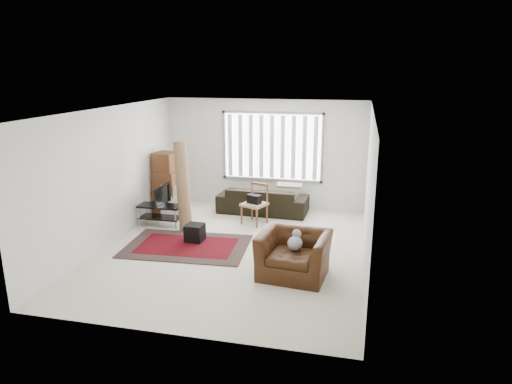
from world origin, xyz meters
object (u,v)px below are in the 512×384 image
at_px(moving_boxes, 168,186).
at_px(side_chair, 255,202).
at_px(sofa, 263,196).
at_px(tv_stand, 160,211).
at_px(armchair, 294,251).

height_order(moving_boxes, side_chair, moving_boxes).
relative_size(moving_boxes, sofa, 0.69).
distance_m(sofa, side_chair, 0.83).
relative_size(tv_stand, side_chair, 1.05).
distance_m(moving_boxes, side_chair, 2.23).
relative_size(sofa, side_chair, 2.37).
distance_m(sofa, armchair, 3.52).
relative_size(tv_stand, moving_boxes, 0.64).
bearing_deg(tv_stand, side_chair, 17.07).
distance_m(tv_stand, moving_boxes, 0.96).
relative_size(side_chair, armchair, 0.72).
xyz_separation_m(tv_stand, armchair, (3.27, -1.84, 0.09)).
height_order(moving_boxes, sofa, moving_boxes).
height_order(sofa, armchair, armchair).
bearing_deg(side_chair, moving_boxes, -165.49).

